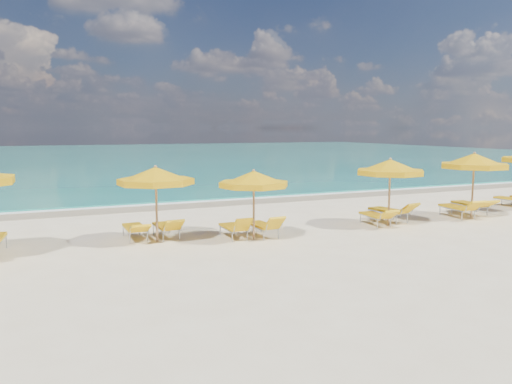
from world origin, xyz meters
name	(u,v)px	position (x,y,z in m)	size (l,w,h in m)	color
ground_plane	(275,235)	(0.00, 0.00, 0.00)	(120.00, 120.00, 0.00)	beige
ocean	(100,157)	(0.00, 48.00, 0.00)	(120.00, 80.00, 0.30)	#157A6B
wet_sand_band	(204,203)	(0.00, 7.40, 0.00)	(120.00, 2.60, 0.01)	tan
foam_line	(198,201)	(0.00, 8.20, 0.00)	(120.00, 1.20, 0.03)	white
whitecap_near	(54,187)	(-6.00, 17.00, 0.00)	(14.00, 0.36, 0.05)	white
whitecap_far	(235,170)	(8.00, 24.00, 0.00)	(18.00, 0.30, 0.05)	white
umbrella_3	(156,177)	(-3.62, 0.58, 1.95)	(2.81, 2.81, 2.29)	tan
umbrella_4	(254,180)	(-0.87, -0.32, 1.83)	(2.46, 2.46, 2.15)	tan
umbrella_5	(390,168)	(4.32, -0.15, 2.01)	(2.88, 2.88, 2.36)	tan
umbrella_6	(474,161)	(8.21, -0.15, 2.13)	(3.23, 3.23, 2.49)	tan
lounger_3_left	(135,233)	(-4.17, 1.14, 0.21)	(0.60, 1.79, 0.67)	#A5A8AD
lounger_3_right	(167,231)	(-3.23, 1.02, 0.21)	(0.64, 1.74, 0.74)	#A5A8AD
lounger_4_left	(234,232)	(-1.35, 0.11, 0.20)	(0.56, 1.57, 0.78)	#A5A8AD
lounger_4_right	(263,230)	(-0.44, -0.05, 0.21)	(0.68, 1.69, 0.79)	#A5A8AD
lounger_5_left	(376,219)	(3.90, 0.02, 0.21)	(0.72, 1.78, 0.71)	#A5A8AD
lounger_5_right	(390,215)	(4.84, 0.45, 0.23)	(0.93, 1.98, 0.83)	#A5A8AD
lounger_6_left	(458,212)	(7.70, 0.03, 0.23)	(0.81, 1.95, 0.82)	#A5A8AD
lounger_6_right	(470,208)	(8.72, 0.38, 0.23)	(0.89, 2.07, 0.74)	#A5A8AD
lounger_7_left	(512,202)	(11.84, 1.07, 0.21)	(0.83, 1.79, 0.69)	#A5A8AD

